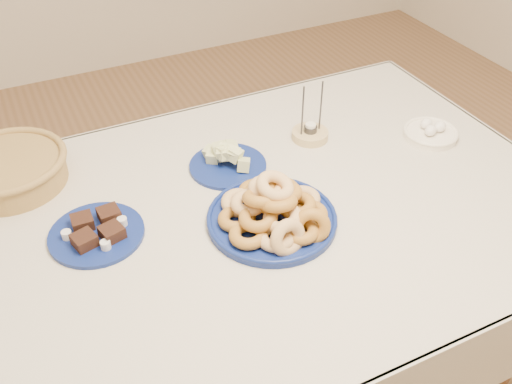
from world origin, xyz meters
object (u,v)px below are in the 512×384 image
(wicker_basket, at_px, (9,169))
(dining_table, at_px, (248,241))
(candle_holder, at_px, (310,133))
(donut_platter, at_px, (274,211))
(brownie_plate, at_px, (97,232))
(egg_bowl, at_px, (431,132))
(melon_plate, at_px, (227,159))

(wicker_basket, bearing_deg, dining_table, -36.57)
(dining_table, distance_m, candle_holder, 0.41)
(donut_platter, distance_m, brownie_plate, 0.43)
(wicker_basket, distance_m, egg_bowl, 1.22)
(melon_plate, bearing_deg, candle_holder, 4.11)
(dining_table, relative_size, brownie_plate, 6.58)
(brownie_plate, height_order, candle_holder, candle_holder)
(wicker_basket, bearing_deg, egg_bowl, -15.20)
(egg_bowl, bearing_deg, dining_table, -173.66)
(dining_table, xyz_separation_m, wicker_basket, (-0.53, 0.39, 0.15))
(brownie_plate, relative_size, egg_bowl, 1.24)
(egg_bowl, bearing_deg, wicker_basket, 164.80)
(melon_plate, xyz_separation_m, egg_bowl, (0.61, -0.13, -0.01))
(dining_table, xyz_separation_m, egg_bowl, (0.65, 0.07, 0.12))
(donut_platter, relative_size, melon_plate, 1.46)
(wicker_basket, height_order, candle_holder, candle_holder)
(donut_platter, relative_size, brownie_plate, 1.26)
(egg_bowl, bearing_deg, melon_plate, 167.75)
(wicker_basket, bearing_deg, melon_plate, -18.35)
(donut_platter, relative_size, candle_holder, 1.79)
(melon_plate, relative_size, brownie_plate, 0.86)
(dining_table, relative_size, egg_bowl, 8.14)
(candle_holder, bearing_deg, dining_table, -144.37)
(brownie_plate, bearing_deg, dining_table, -11.89)
(dining_table, bearing_deg, melon_plate, 81.11)
(candle_holder, bearing_deg, wicker_basket, 168.91)
(melon_plate, relative_size, egg_bowl, 1.07)
(dining_table, bearing_deg, brownie_plate, 168.11)
(melon_plate, bearing_deg, donut_platter, -88.67)
(dining_table, xyz_separation_m, candle_holder, (0.31, 0.23, 0.12))
(melon_plate, relative_size, wicker_basket, 0.54)
(brownie_plate, bearing_deg, wicker_basket, 116.76)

